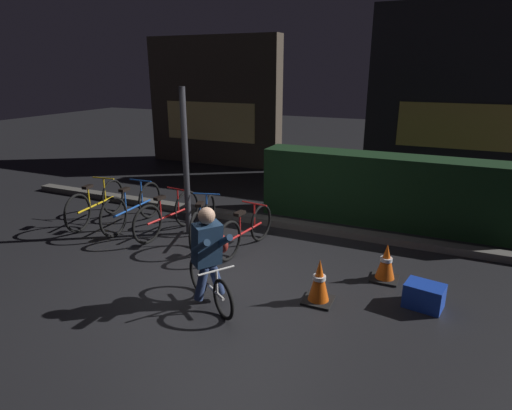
% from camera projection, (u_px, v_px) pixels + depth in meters
% --- Properties ---
extents(ground_plane, '(40.00, 40.00, 0.00)m').
position_uv_depth(ground_plane, '(225.00, 277.00, 5.94)').
color(ground_plane, black).
extents(sidewalk_curb, '(12.00, 0.24, 0.12)m').
position_uv_depth(sidewalk_curb, '(282.00, 223.00, 7.83)').
color(sidewalk_curb, '#56544F').
rests_on(sidewalk_curb, ground).
extents(hedge_row, '(4.80, 0.70, 1.28)m').
position_uv_depth(hedge_row, '(393.00, 191.00, 7.73)').
color(hedge_row, black).
rests_on(hedge_row, ground).
extents(storefront_left, '(4.11, 0.54, 3.64)m').
position_uv_depth(storefront_left, '(214.00, 102.00, 12.51)').
color(storefront_left, '#42382D').
rests_on(storefront_left, ground).
extents(storefront_right, '(5.55, 0.54, 4.30)m').
position_uv_depth(storefront_right, '(487.00, 95.00, 10.24)').
color(storefront_right, '#262328').
rests_on(storefront_right, ground).
extents(street_post, '(0.10, 0.10, 2.49)m').
position_uv_depth(street_post, '(186.00, 164.00, 7.13)').
color(street_post, '#2D2D33').
rests_on(street_post, ground).
extents(parked_bike_leftmost, '(0.46, 1.71, 0.79)m').
position_uv_depth(parked_bike_leftmost, '(96.00, 204.00, 7.94)').
color(parked_bike_leftmost, black).
rests_on(parked_bike_leftmost, ground).
extents(parked_bike_left_mid, '(0.46, 1.75, 0.81)m').
position_uv_depth(parked_bike_left_mid, '(133.00, 207.00, 7.72)').
color(parked_bike_left_mid, black).
rests_on(parked_bike_left_mid, ground).
extents(parked_bike_center_left, '(0.46, 1.63, 0.76)m').
position_uv_depth(parked_bike_center_left, '(168.00, 215.00, 7.38)').
color(parked_bike_center_left, black).
rests_on(parked_bike_center_left, ground).
extents(parked_bike_center_right, '(0.55, 1.56, 0.74)m').
position_uv_depth(parked_bike_center_right, '(203.00, 221.00, 7.11)').
color(parked_bike_center_right, black).
rests_on(parked_bike_center_right, ground).
extents(parked_bike_right_mid, '(0.46, 1.54, 0.71)m').
position_uv_depth(parked_bike_right_mid, '(246.00, 230.00, 6.73)').
color(parked_bike_right_mid, black).
rests_on(parked_bike_right_mid, ground).
extents(traffic_cone_near, '(0.36, 0.36, 0.57)m').
position_uv_depth(traffic_cone_near, '(319.00, 281.00, 5.23)').
color(traffic_cone_near, black).
rests_on(traffic_cone_near, ground).
extents(traffic_cone_far, '(0.36, 0.36, 0.52)m').
position_uv_depth(traffic_cone_far, '(386.00, 263.00, 5.79)').
color(traffic_cone_far, black).
rests_on(traffic_cone_far, ground).
extents(blue_crate, '(0.49, 0.39, 0.30)m').
position_uv_depth(blue_crate, '(424.00, 296.00, 5.15)').
color(blue_crate, '#193DB7').
rests_on(blue_crate, ground).
extents(cyclist, '(1.00, 0.73, 1.25)m').
position_uv_depth(cyclist, '(210.00, 256.00, 5.09)').
color(cyclist, black).
rests_on(cyclist, ground).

